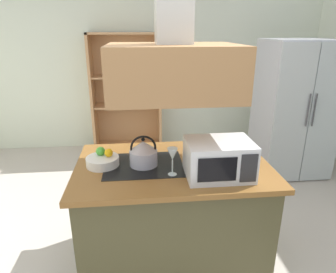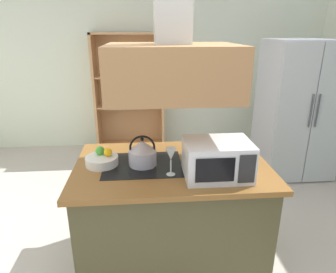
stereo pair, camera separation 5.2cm
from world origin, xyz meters
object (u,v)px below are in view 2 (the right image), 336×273
object	(u,v)px
cutting_board	(206,150)
wine_glass_on_counter	(171,155)
fruit_bowl	(102,160)
refrigerator	(297,110)
kettle	(142,153)
microwave	(217,159)
dish_cabinet	(130,100)

from	to	relation	value
cutting_board	wine_glass_on_counter	world-z (taller)	wine_glass_on_counter
wine_glass_on_counter	fruit_bowl	bearing A→B (deg)	157.40
cutting_board	fruit_bowl	xyz separation A→B (m)	(-0.86, -0.22, 0.03)
refrigerator	cutting_board	size ratio (longest dim) A/B	5.22
kettle	wine_glass_on_counter	size ratio (longest dim) A/B	1.16
kettle	wine_glass_on_counter	xyz separation A→B (m)	(0.20, -0.19, 0.05)
kettle	fruit_bowl	size ratio (longest dim) A/B	0.95
wine_glass_on_counter	fruit_bowl	size ratio (longest dim) A/B	0.83
kettle	microwave	bearing A→B (deg)	-23.42
kettle	microwave	world-z (taller)	microwave
cutting_board	wine_glass_on_counter	size ratio (longest dim) A/B	1.65
kettle	fruit_bowl	bearing A→B (deg)	175.02
refrigerator	fruit_bowl	distance (m)	2.79
cutting_board	microwave	world-z (taller)	microwave
refrigerator	wine_glass_on_counter	distance (m)	2.53
microwave	fruit_bowl	xyz separation A→B (m)	(-0.83, 0.25, -0.09)
refrigerator	kettle	size ratio (longest dim) A/B	7.45
cutting_board	refrigerator	bearing A→B (deg)	41.33
refrigerator	wine_glass_on_counter	world-z (taller)	refrigerator
kettle	cutting_board	size ratio (longest dim) A/B	0.70
microwave	cutting_board	bearing A→B (deg)	87.50
dish_cabinet	fruit_bowl	world-z (taller)	dish_cabinet
cutting_board	fruit_bowl	size ratio (longest dim) A/B	1.36
wine_glass_on_counter	fruit_bowl	xyz separation A→B (m)	(-0.51, 0.21, -0.11)
refrigerator	fruit_bowl	xyz separation A→B (m)	(-2.34, -1.52, 0.06)
kettle	wine_glass_on_counter	world-z (taller)	kettle
dish_cabinet	kettle	world-z (taller)	dish_cabinet
refrigerator	wine_glass_on_counter	xyz separation A→B (m)	(-1.83, -1.74, 0.16)
microwave	wine_glass_on_counter	world-z (taller)	microwave
refrigerator	microwave	distance (m)	2.33
wine_glass_on_counter	microwave	bearing A→B (deg)	-7.22
kettle	refrigerator	bearing A→B (deg)	37.36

